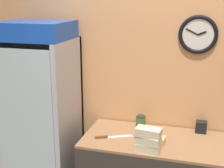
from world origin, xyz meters
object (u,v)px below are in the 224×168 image
sandwich_stack_top (149,132)px  condiment_jar (141,122)px  sandwich_flat_left (154,140)px  beverage_cooler (43,105)px  sandwich_stack_bottom (148,148)px  sandwich_stack_middle (148,140)px  chefs_knife (108,137)px  napkin_dispenser (201,127)px

sandwich_stack_top → condiment_jar: bearing=107.8°
sandwich_flat_left → beverage_cooler: bearing=172.4°
sandwich_stack_bottom → sandwich_stack_middle: bearing=0.0°
sandwich_stack_top → sandwich_flat_left: sandwich_stack_top is taller
sandwich_flat_left → condiment_jar: 0.39m
beverage_cooler → sandwich_stack_middle: beverage_cooler is taller
sandwich_flat_left → condiment_jar: size_ratio=1.59×
sandwich_flat_left → chefs_knife: 0.46m
sandwich_flat_left → sandwich_stack_top: bearing=-99.6°
beverage_cooler → condiment_jar: size_ratio=15.23×
sandwich_stack_top → napkin_dispenser: 0.73m
sandwich_flat_left → condiment_jar: (-0.20, 0.34, 0.03)m
sandwich_stack_top → chefs_knife: bearing=157.2°
condiment_jar → sandwich_stack_bottom: bearing=-72.2°
sandwich_stack_bottom → chefs_knife: bearing=157.2°
beverage_cooler → sandwich_flat_left: beverage_cooler is taller
beverage_cooler → napkin_dispenser: 1.70m
sandwich_stack_bottom → chefs_knife: (-0.43, 0.18, -0.03)m
sandwich_stack_bottom → condiment_jar: bearing=107.8°
sandwich_stack_bottom → chefs_knife: size_ratio=0.68×
napkin_dispenser → sandwich_flat_left: bearing=-138.1°
condiment_jar → sandwich_stack_middle: bearing=-72.2°
beverage_cooler → sandwich_flat_left: 1.28m
sandwich_stack_top → chefs_knife: sandwich_stack_top is taller
sandwich_stack_bottom → chefs_knife: sandwich_stack_bottom is taller
beverage_cooler → chefs_knife: size_ratio=5.63×
sandwich_stack_middle → napkin_dispenser: size_ratio=2.01×
beverage_cooler → chefs_knife: 0.84m
beverage_cooler → sandwich_stack_middle: bearing=-15.8°
beverage_cooler → sandwich_stack_top: bearing=-15.8°
sandwich_stack_top → napkin_dispenser: (0.45, 0.56, -0.13)m
sandwich_stack_middle → sandwich_stack_top: size_ratio=1.02×
sandwich_stack_top → condiment_jar: sandwich_stack_top is taller
sandwich_stack_bottom → sandwich_stack_top: 0.15m
sandwich_stack_bottom → sandwich_stack_top: (0.00, 0.00, 0.15)m
sandwich_stack_top → napkin_dispenser: sandwich_stack_top is taller
sandwich_stack_bottom → sandwich_stack_middle: sandwich_stack_middle is taller
chefs_knife → sandwich_stack_bottom: bearing=-22.8°
sandwich_stack_bottom → condiment_jar: (-0.17, 0.52, 0.03)m
sandwich_stack_top → napkin_dispenser: bearing=50.9°
condiment_jar → sandwich_flat_left: bearing=-59.9°
sandwich_stack_middle → chefs_knife: size_ratio=0.68×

